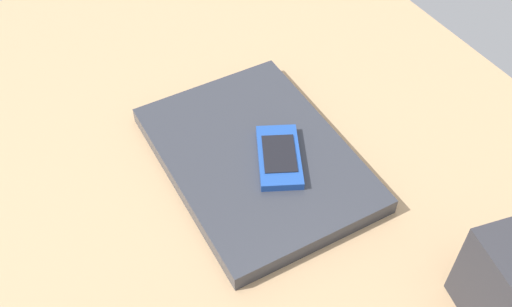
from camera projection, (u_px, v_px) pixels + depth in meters
The scene contains 3 objects.
desk_surface at pixel (289, 193), 75.43cm from camera, with size 120.00×80.00×3.00cm, color tan.
laptop_closed at pixel (256, 158), 75.98cm from camera, with size 30.18×21.94×2.29cm, color #33353D.
cell_phone_on_laptop at pixel (281, 156), 73.94cm from camera, with size 11.40×9.12×1.22cm.
Camera 1 is at (-38.79, 26.81, 60.75)cm, focal length 41.36 mm.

